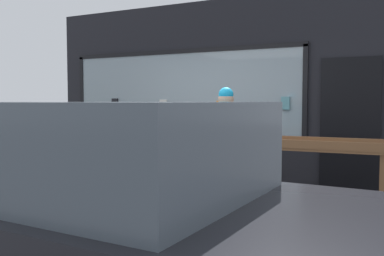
# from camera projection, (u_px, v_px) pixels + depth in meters

# --- Properties ---
(ground_plane) EXTENTS (40.00, 40.00, 0.00)m
(ground_plane) POSITION_uv_depth(u_px,v_px,m) (148.00, 206.00, 5.78)
(ground_plane) COLOR #38383A
(shopfront_facade) EXTENTS (7.15, 0.29, 3.24)m
(shopfront_facade) POSITION_uv_depth(u_px,v_px,m) (219.00, 91.00, 7.81)
(shopfront_facade) COLOR black
(shopfront_facade) RESTS_ON ground_plane
(display_table_left) EXTENTS (2.72, 0.66, 0.86)m
(display_table_left) POSITION_uv_depth(u_px,v_px,m) (99.00, 143.00, 7.31)
(display_table_left) COLOR brown
(display_table_left) RESTS_ON ground_plane
(display_table_right) EXTENTS (2.72, 0.75, 0.92)m
(display_table_right) POSITION_uv_depth(u_px,v_px,m) (285.00, 150.00, 5.85)
(display_table_right) COLOR brown
(display_table_right) RESTS_ON ground_plane
(person_browsing) EXTENTS (0.27, 0.64, 1.60)m
(person_browsing) POSITION_uv_depth(u_px,v_px,m) (226.00, 138.00, 5.70)
(person_browsing) COLOR #4C382D
(person_browsing) RESTS_ON ground_plane
(small_dog) EXTENTS (0.33, 0.56, 0.46)m
(small_dog) POSITION_uv_depth(u_px,v_px,m) (186.00, 184.00, 5.70)
(small_dog) COLOR white
(small_dog) RESTS_ON ground_plane
(sandwich_board_sign) EXTENTS (0.65, 0.86, 0.98)m
(sandwich_board_sign) POSITION_uv_depth(u_px,v_px,m) (7.00, 149.00, 8.18)
(sandwich_board_sign) COLOR #193F19
(sandwich_board_sign) RESTS_ON ground_plane
(parked_car) EXTENTS (4.05, 2.00, 1.41)m
(parked_car) POSITION_uv_depth(u_px,v_px,m) (80.00, 204.00, 2.79)
(parked_car) COLOR black
(parked_car) RESTS_ON ground_plane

